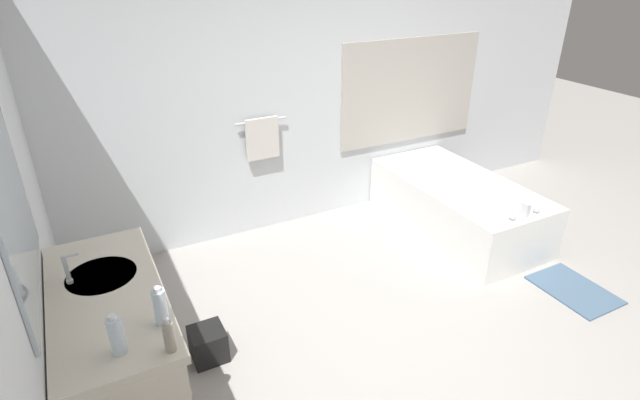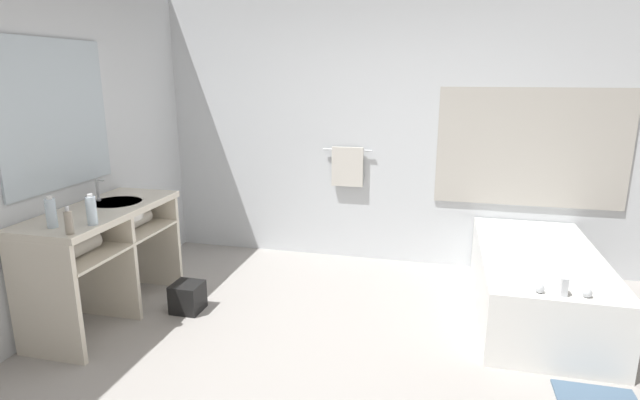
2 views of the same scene
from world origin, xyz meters
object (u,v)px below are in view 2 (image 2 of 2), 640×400
object	(u,v)px
waste_bin	(188,297)
bathtub	(537,280)
water_bottle_1	(91,210)
water_bottle_2	(51,213)
soap_dispenser	(69,222)

from	to	relation	value
waste_bin	bathtub	bearing A→B (deg)	12.84
bathtub	water_bottle_1	distance (m)	3.40
water_bottle_2	waste_bin	xyz separation A→B (m)	(0.54, 0.73, -0.88)
water_bottle_1	soap_dispenser	bearing A→B (deg)	-91.61
water_bottle_1	bathtub	bearing A→B (deg)	21.87
water_bottle_1	waste_bin	size ratio (longest dim) A/B	0.91
water_bottle_2	waste_bin	size ratio (longest dim) A/B	0.91
water_bottle_2	waste_bin	bearing A→B (deg)	53.16
bathtub	water_bottle_1	size ratio (longest dim) A/B	8.41
water_bottle_1	soap_dispenser	distance (m)	0.21
bathtub	water_bottle_1	xyz separation A→B (m)	(-3.08, -1.24, 0.71)
water_bottle_1	water_bottle_2	xyz separation A→B (m)	(-0.22, -0.12, 0.00)
water_bottle_2	soap_dispenser	xyz separation A→B (m)	(0.21, -0.10, -0.02)
water_bottle_1	waste_bin	xyz separation A→B (m)	(0.32, 0.61, -0.88)
water_bottle_2	soap_dispenser	size ratio (longest dim) A/B	1.17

